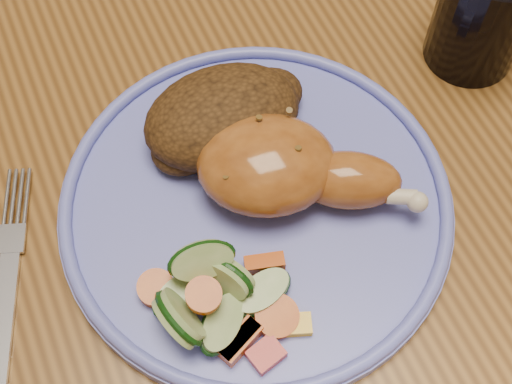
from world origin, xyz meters
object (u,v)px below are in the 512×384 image
dining_table (300,119)px  drinking_glass (483,12)px  fork (6,297)px  plate (256,206)px

dining_table → drinking_glass: size_ratio=14.16×
fork → drinking_glass: 0.42m
plate → fork: 0.19m
plate → fork: size_ratio=1.77×
plate → fork: (-0.19, 0.01, -0.00)m
dining_table → fork: bearing=-159.3°
fork → drinking_glass: (0.41, 0.06, 0.05)m
plate → drinking_glass: drinking_glass is taller
dining_table → plate: size_ratio=4.86×
dining_table → drinking_glass: (0.13, -0.05, 0.13)m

